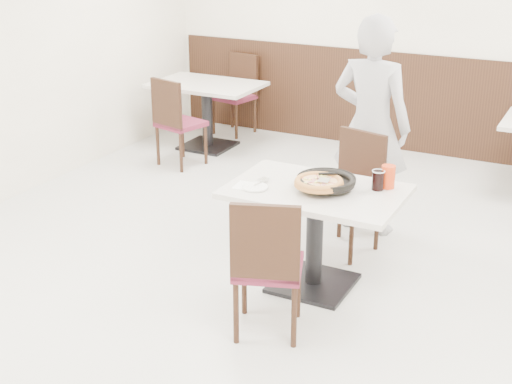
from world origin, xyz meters
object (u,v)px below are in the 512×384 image
at_px(pizza, 319,184).
at_px(red_cup, 388,177).
at_px(pizza_pan, 326,183).
at_px(diner_person, 371,126).
at_px(chair_near, 268,263).
at_px(side_plate, 255,187).
at_px(bg_table_left, 207,115).
at_px(bg_chair_left_near, 181,122).
at_px(main_table, 314,238).
at_px(bg_chair_left_far, 234,95).
at_px(chair_far, 347,195).
at_px(cola_glass, 378,181).

bearing_deg(pizza, red_cup, 37.07).
height_order(pizza_pan, diner_person, diner_person).
distance_m(pizza_pan, pizza, 0.08).
height_order(chair_near, pizza, chair_near).
height_order(side_plate, bg_table_left, side_plate).
relative_size(pizza, bg_chair_left_near, 0.35).
bearing_deg(pizza_pan, main_table, -159.24).
height_order(main_table, bg_chair_left_far, bg_chair_left_far).
distance_m(main_table, chair_far, 0.66).
xyz_separation_m(pizza_pan, pizza, (-0.02, -0.07, 0.02)).
distance_m(diner_person, bg_chair_left_far, 3.13).
xyz_separation_m(chair_far, side_plate, (-0.38, -0.84, 0.28)).
bearing_deg(chair_far, chair_near, 103.15).
xyz_separation_m(pizza_pan, bg_table_left, (-2.43, 2.47, -0.42)).
relative_size(pizza, side_plate, 1.92).
height_order(pizza, bg_chair_left_far, bg_chair_left_far).
xyz_separation_m(chair_near, pizza, (0.07, 0.63, 0.34)).
bearing_deg(bg_table_left, chair_near, -53.60).
distance_m(chair_near, diner_person, 1.87).
bearing_deg(diner_person, bg_chair_left_far, -37.35).
bearing_deg(bg_chair_left_near, cola_glass, -17.63).
relative_size(pizza_pan, bg_chair_left_far, 0.41).
distance_m(chair_far, cola_glass, 0.70).
bearing_deg(chair_near, pizza, 63.80).
relative_size(cola_glass, red_cup, 0.81).
height_order(pizza, cola_glass, cola_glass).
height_order(red_cup, diner_person, diner_person).
distance_m(cola_glass, red_cup, 0.09).
bearing_deg(bg_chair_left_near, side_plate, -32.34).
xyz_separation_m(side_plate, red_cup, (0.81, 0.43, 0.07)).
bearing_deg(bg_chair_left_far, main_table, 137.73).
bearing_deg(red_cup, diner_person, 115.61).
distance_m(diner_person, bg_chair_left_near, 2.44).
height_order(red_cup, bg_chair_left_near, bg_chair_left_near).
distance_m(chair_far, pizza, 0.78).
distance_m(cola_glass, bg_chair_left_near, 3.17).
bearing_deg(side_plate, bg_table_left, 126.62).
height_order(pizza_pan, cola_glass, cola_glass).
distance_m(side_plate, bg_chair_left_near, 2.81).
distance_m(red_cup, bg_chair_left_near, 3.18).
bearing_deg(bg_table_left, cola_glass, -40.09).
distance_m(side_plate, bg_table_left, 3.36).
height_order(chair_near, bg_chair_left_near, same).
bearing_deg(pizza_pan, pizza, -108.94).
bearing_deg(chair_near, bg_chair_left_near, 112.14).
relative_size(pizza_pan, pizza, 1.16).
distance_m(side_plate, diner_person, 1.39).
distance_m(main_table, diner_person, 1.26).
bearing_deg(cola_glass, pizza, -146.56).
relative_size(red_cup, diner_person, 0.09).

